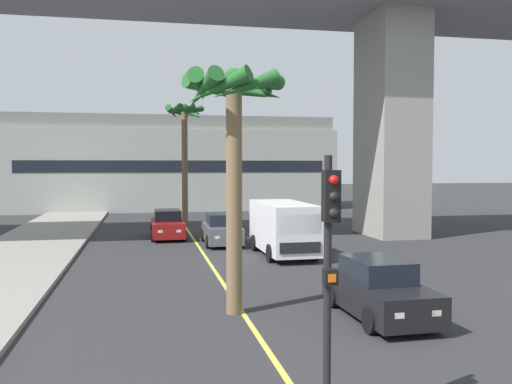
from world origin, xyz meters
name	(u,v)px	position (x,y,z in m)	size (l,w,h in m)	color
lane_stripe_center	(208,261)	(0.00, 24.00, 0.00)	(0.14, 56.00, 0.01)	#DBCC4C
pier_building_backdrop	(173,164)	(0.00, 52.12, 4.09)	(28.82, 8.04, 8.31)	#ADB2A8
car_queue_front	(379,290)	(3.47, 14.69, 0.72)	(1.90, 4.13, 1.56)	black
car_queue_second	(222,230)	(1.24, 28.83, 0.72)	(1.89, 4.13, 1.56)	#4C5156
car_queue_third	(168,225)	(-1.37, 31.68, 0.72)	(1.84, 4.11, 1.56)	maroon
delivery_van	(283,227)	(3.45, 24.80, 1.29)	(2.21, 5.27, 2.36)	white
traffic_light_median_near	(329,255)	(0.07, 8.91, 2.71)	(0.24, 0.37, 4.20)	black
palm_tree_near_median	(184,130)	(0.06, 38.29, 6.35)	(2.68, 2.73, 8.12)	brown
palm_tree_mid_median	(234,117)	(-0.23, 15.83, 5.33)	(2.89, 2.93, 6.64)	brown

